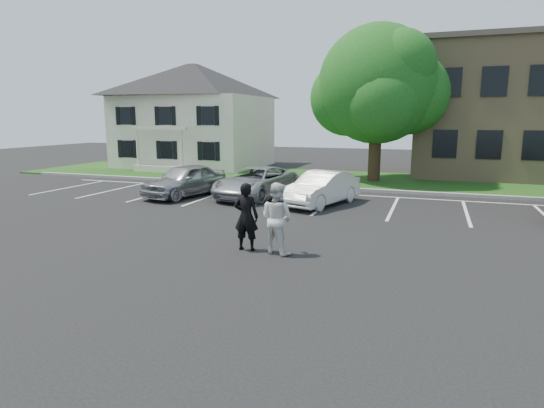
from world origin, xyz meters
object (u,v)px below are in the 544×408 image
object	(u,v)px
house	(194,116)
man_white_shirt	(277,218)
tree	(379,87)
car_silver_minivan	(256,182)
car_silver_west	(185,180)
car_white_sedan	(321,188)
man_black_suit	(246,217)

from	to	relation	value
house	man_white_shirt	world-z (taller)	house
tree	house	bearing A→B (deg)	163.57
house	man_white_shirt	bearing A→B (deg)	-55.69
car_silver_minivan	car_silver_west	bearing A→B (deg)	-155.86
car_silver_minivan	car_white_sedan	bearing A→B (deg)	-5.40
tree	car_silver_west	world-z (taller)	tree
car_silver_west	car_silver_minivan	bearing A→B (deg)	28.61
man_white_shirt	car_silver_west	world-z (taller)	man_white_shirt
man_black_suit	man_white_shirt	size ratio (longest dim) A/B	0.98
car_silver_west	tree	bearing A→B (deg)	59.47
tree	car_white_sedan	distance (m)	9.42
man_white_shirt	car_silver_west	xyz separation A→B (m)	(-7.09, 7.28, -0.22)
man_white_shirt	car_white_sedan	xyz separation A→B (m)	(-0.51, 7.29, -0.27)
house	car_white_sedan	size ratio (longest dim) A/B	2.38
house	tree	xyz separation A→B (m)	(14.11, -4.16, 1.52)
man_black_suit	man_white_shirt	bearing A→B (deg)	175.39
tree	car_silver_west	xyz separation A→B (m)	(-7.86, -8.11, -4.58)
man_black_suit	house	bearing A→B (deg)	-62.07
house	car_silver_west	distance (m)	14.10
tree	car_silver_minivan	xyz separation A→B (m)	(-4.61, -7.23, -4.64)
man_black_suit	car_silver_minivan	bearing A→B (deg)	-74.76
house	car_silver_west	world-z (taller)	house
man_white_shirt	car_white_sedan	size ratio (longest dim) A/B	0.45
car_silver_west	car_silver_minivan	size ratio (longest dim) A/B	0.88
tree	man_white_shirt	size ratio (longest dim) A/B	4.48
man_black_suit	tree	bearing A→B (deg)	-100.75
man_white_shirt	car_silver_minivan	distance (m)	9.02
house	man_black_suit	size ratio (longest dim) A/B	5.38
house	man_white_shirt	size ratio (longest dim) A/B	5.24
man_white_shirt	car_silver_west	size ratio (longest dim) A/B	0.44
car_silver_west	car_silver_minivan	distance (m)	3.37
man_white_shirt	car_white_sedan	world-z (taller)	man_white_shirt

